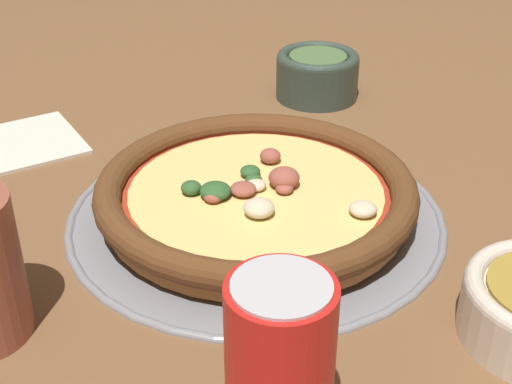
{
  "coord_description": "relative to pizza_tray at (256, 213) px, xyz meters",
  "views": [
    {
      "loc": [
        -0.12,
        -0.57,
        0.37
      ],
      "look_at": [
        0.0,
        0.0,
        0.03
      ],
      "focal_mm": 50.0,
      "sensor_mm": 36.0,
      "label": 1
    }
  ],
  "objects": [
    {
      "name": "pizza_tray",
      "position": [
        0.0,
        0.0,
        0.0
      ],
      "size": [
        0.36,
        0.36,
        0.01
      ],
      "color": "gray",
      "rests_on": "ground_plane"
    },
    {
      "name": "fork",
      "position": [
        -0.25,
        0.16,
        -0.0
      ],
      "size": [
        0.06,
        0.19,
        0.0
      ],
      "rotation": [
        0.0,
        0.0,
        10.77
      ],
      "color": "#B7B7BC",
      "rests_on": "ground_plane"
    },
    {
      "name": "beverage_can",
      "position": [
        -0.04,
        -0.26,
        0.06
      ],
      "size": [
        0.07,
        0.07,
        0.12
      ],
      "color": "red",
      "rests_on": "ground_plane"
    },
    {
      "name": "pizza",
      "position": [
        0.0,
        -0.0,
        0.02
      ],
      "size": [
        0.3,
        0.3,
        0.04
      ],
      "color": "#A86B33",
      "rests_on": "pizza_tray"
    },
    {
      "name": "ground_plane",
      "position": [
        0.0,
        0.0,
        -0.0
      ],
      "size": [
        3.0,
        3.0,
        0.0
      ],
      "primitive_type": "plane",
      "color": "brown"
    },
    {
      "name": "napkin",
      "position": [
        -0.25,
        0.2,
        0.0
      ],
      "size": [
        0.19,
        0.17,
        0.01
      ],
      "rotation": [
        0.0,
        0.0,
        0.33
      ],
      "color": "beige",
      "rests_on": "ground_plane"
    },
    {
      "name": "bowl_far",
      "position": [
        0.14,
        0.27,
        0.03
      ],
      "size": [
        0.11,
        0.11,
        0.06
      ],
      "color": "#334238",
      "rests_on": "ground_plane"
    }
  ]
}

